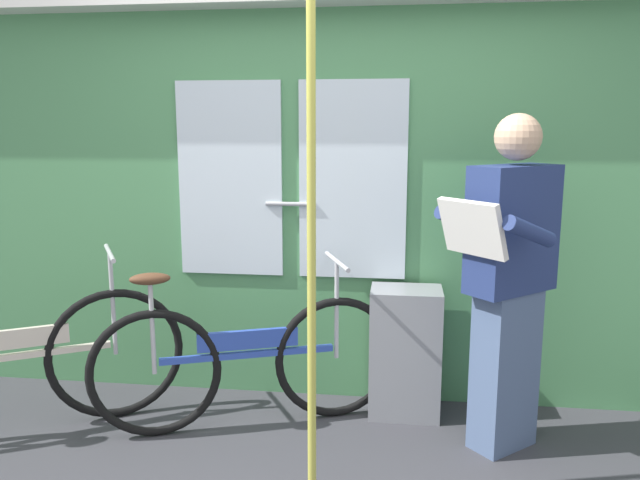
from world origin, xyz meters
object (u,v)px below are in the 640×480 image
Objects in this scene: passenger_reading_newspaper at (509,278)px; trash_bin_by_wall at (405,352)px; bicycle_leaning_behind at (11,364)px; handrail_pole at (311,248)px; bicycle_near_door at (247,361)px.

passenger_reading_newspaper is 2.29× the size of trash_bin_by_wall.
bicycle_leaning_behind is 2.11× the size of trash_bin_by_wall.
bicycle_near_door is at bearing 124.37° from handrail_pole.
handrail_pole is (0.44, -0.64, 0.74)m from bicycle_near_door.
bicycle_leaning_behind is 0.92× the size of passenger_reading_newspaper.
passenger_reading_newspaper reaches higher than bicycle_leaning_behind.
bicycle_near_door is at bearing -43.44° from passenger_reading_newspaper.
bicycle_leaning_behind is 0.68× the size of handrail_pole.
trash_bin_by_wall is (-0.48, 0.31, -0.51)m from passenger_reading_newspaper.
handrail_pole is (1.61, -0.39, 0.72)m from bicycle_leaning_behind.
bicycle_near_door is 2.16× the size of trash_bin_by_wall.
handrail_pole reaches higher than bicycle_near_door.
bicycle_near_door reaches higher than trash_bin_by_wall.
passenger_reading_newspaper reaches higher than bicycle_near_door.
passenger_reading_newspaper is 0.76m from trash_bin_by_wall.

